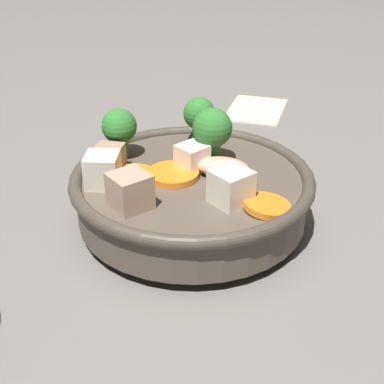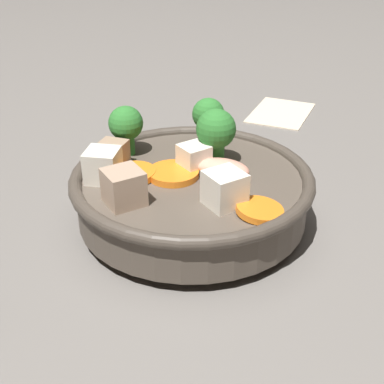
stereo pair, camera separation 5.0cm
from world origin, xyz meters
TOP-DOWN VIEW (x-y plane):
  - ground_plane at (0.00, 0.00)m, footprint 3.00×3.00m
  - stirfry_bowl at (-0.00, -0.00)m, footprint 0.22×0.22m
  - napkin at (-0.31, -0.08)m, footprint 0.13×0.10m

SIDE VIEW (x-z plane):
  - ground_plane at x=0.00m, z-range 0.00..0.00m
  - napkin at x=-0.31m, z-range 0.00..0.00m
  - stirfry_bowl at x=0.00m, z-range -0.01..0.09m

